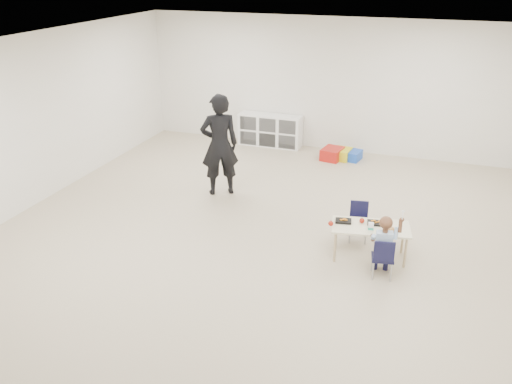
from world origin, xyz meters
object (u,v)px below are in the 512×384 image
(child, at_px, (384,246))
(adult, at_px, (219,145))
(chair_near, at_px, (383,257))
(cubby_shelf, at_px, (270,130))
(table, at_px, (370,241))

(child, xyz_separation_m, adult, (-3.08, 1.85, 0.44))
(chair_near, bearing_deg, adult, 138.80)
(cubby_shelf, xyz_separation_m, adult, (-0.00, -2.83, 0.55))
(child, bearing_deg, table, 107.17)
(table, height_order, cubby_shelf, cubby_shelf)
(cubby_shelf, distance_m, adult, 2.88)
(adult, bearing_deg, chair_near, 117.43)
(table, relative_size, chair_near, 1.95)
(child, distance_m, adult, 3.62)
(table, relative_size, cubby_shelf, 0.81)
(cubby_shelf, bearing_deg, chair_near, -56.61)
(table, bearing_deg, chair_near, -72.83)
(cubby_shelf, bearing_deg, child, -56.61)
(cubby_shelf, bearing_deg, adult, -90.03)
(cubby_shelf, relative_size, adult, 0.78)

